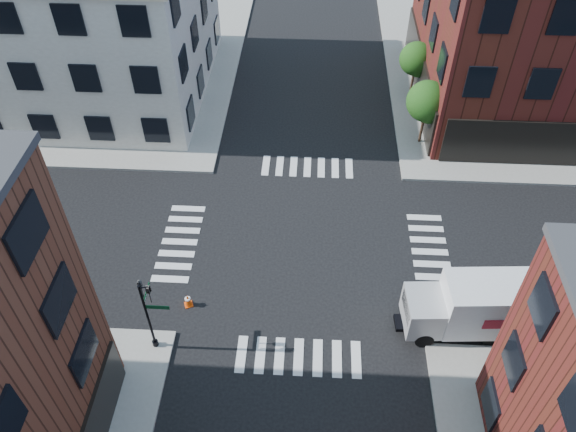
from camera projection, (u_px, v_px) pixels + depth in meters
The scene contains 9 objects.
ground at pixel (304, 247), 31.32m from camera, with size 120.00×120.00×0.00m, color black.
sidewalk_ne at pixel (571, 65), 45.41m from camera, with size 30.00×30.00×0.15m, color gray.
sidewalk_nw at pixel (62, 51), 47.04m from camera, with size 30.00×30.00×0.15m, color gray.
building_nw at pixel (44, 16), 39.60m from camera, with size 22.00×16.00×11.00m, color #BBB6AB.
tree_near at pixel (428, 103), 35.92m from camera, with size 2.69×2.69×4.49m.
tree_far at pixel (417, 61), 40.39m from camera, with size 2.43×2.43×4.07m.
signal_pole at pixel (148, 309), 24.82m from camera, with size 1.29×1.24×4.60m.
box_truck at pixel (484, 307), 26.32m from camera, with size 7.33×2.65×3.26m.
traffic_cone at pixel (188, 300), 28.23m from camera, with size 0.54×0.54×0.76m.
Camera 1 is at (0.27, -21.15, 23.18)m, focal length 35.00 mm.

